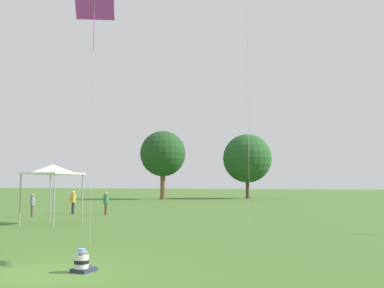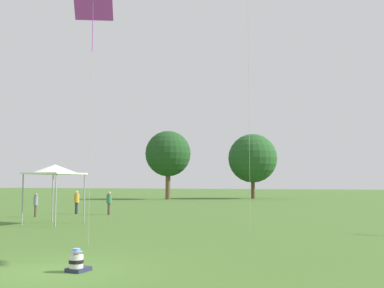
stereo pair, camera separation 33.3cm
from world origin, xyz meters
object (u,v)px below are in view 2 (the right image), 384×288
at_px(person_standing_2, 36,203).
at_px(distant_tree_0, 253,158).
at_px(person_standing_1, 77,200).
at_px(seated_toddler, 77,262).
at_px(distant_tree_1, 168,154).
at_px(kite_3, 93,5).
at_px(person_standing_0, 109,201).
at_px(canopy_tent, 55,170).

xyz_separation_m(person_standing_2, distant_tree_0, (4.79, 38.82, 4.76)).
relative_size(person_standing_1, person_standing_2, 1.07).
xyz_separation_m(seated_toddler, distant_tree_1, (-18.71, 46.04, 5.93)).
relative_size(person_standing_2, kite_3, 0.16).
distance_m(person_standing_1, distant_tree_1, 29.70).
height_order(seated_toddler, person_standing_0, person_standing_0).
bearing_deg(person_standing_0, person_standing_2, -67.75).
distance_m(canopy_tent, distant_tree_1, 37.16).
bearing_deg(canopy_tent, seated_toddler, -48.90).
distance_m(person_standing_1, kite_3, 18.61).
xyz_separation_m(seated_toddler, distant_tree_0, (-8.61, 52.82, 5.46)).
height_order(canopy_tent, kite_3, kite_3).
bearing_deg(person_standing_2, person_standing_0, -5.04).
relative_size(person_standing_0, distant_tree_1, 0.17).
distance_m(canopy_tent, kite_3, 10.83).
distance_m(person_standing_1, canopy_tent, 8.24).
xyz_separation_m(person_standing_2, distant_tree_1, (-5.31, 32.04, 5.23)).
bearing_deg(person_standing_1, distant_tree_1, -60.30).
bearing_deg(person_standing_2, distant_tree_0, 31.31).
height_order(seated_toddler, kite_3, kite_3).
xyz_separation_m(seated_toddler, person_standing_2, (-13.40, 14.01, 0.70)).
height_order(person_standing_1, canopy_tent, canopy_tent).
height_order(canopy_tent, distant_tree_0, distant_tree_0).
distance_m(person_standing_0, person_standing_1, 2.64).
bearing_deg(distant_tree_0, kite_3, -82.77).
distance_m(person_standing_2, distant_tree_0, 39.40).
bearing_deg(distant_tree_0, person_standing_1, -96.61).
bearing_deg(kite_3, distant_tree_0, -63.70).
height_order(person_standing_1, distant_tree_1, distant_tree_1).
bearing_deg(person_standing_2, distant_tree_1, 47.76).
relative_size(person_standing_1, canopy_tent, 0.51).
xyz_separation_m(distant_tree_0, distant_tree_1, (-10.10, -6.78, 0.47)).
relative_size(distant_tree_0, distant_tree_1, 0.98).
relative_size(person_standing_2, distant_tree_0, 0.17).
distance_m(seated_toddler, person_standing_0, 20.23).
xyz_separation_m(kite_3, distant_tree_1, (-16.29, 42.04, -2.57)).
bearing_deg(person_standing_2, canopy_tent, -91.60).
bearing_deg(distant_tree_0, person_standing_0, -92.38).
bearing_deg(distant_tree_1, seated_toddler, -67.89).
xyz_separation_m(canopy_tent, distant_tree_0, (0.40, 42.50, 2.79)).
height_order(seated_toddler, person_standing_1, person_standing_1).
bearing_deg(kite_3, canopy_tent, -24.76).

